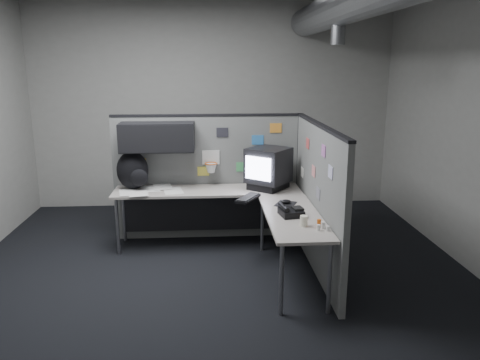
{
  "coord_description": "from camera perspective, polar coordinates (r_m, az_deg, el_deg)",
  "views": [
    {
      "loc": [
        -0.08,
        -4.62,
        2.24
      ],
      "look_at": [
        0.26,
        0.35,
        1.0
      ],
      "focal_mm": 35.0,
      "sensor_mm": 36.0,
      "label": 1
    }
  ],
  "objects": [
    {
      "name": "partition_right",
      "position": [
        5.17,
        9.42,
        -2.19
      ],
      "size": [
        0.07,
        2.23,
        1.63
      ],
      "color": "slate",
      "rests_on": "ground"
    },
    {
      "name": "mouse",
      "position": [
        5.21,
        5.6,
        -2.76
      ],
      "size": [
        0.29,
        0.31,
        0.05
      ],
      "rotation": [
        0.0,
        0.0,
        0.33
      ],
      "color": "black",
      "rests_on": "desk"
    },
    {
      "name": "partition_back",
      "position": [
        5.98,
        -5.51,
        1.89
      ],
      "size": [
        2.44,
        0.42,
        1.63
      ],
      "color": "slate",
      "rests_on": "ground"
    },
    {
      "name": "cup",
      "position": [
        4.53,
        7.79,
        -4.96
      ],
      "size": [
        0.08,
        0.08,
        0.1
      ],
      "primitive_type": "cylinder",
      "rotation": [
        0.0,
        0.0,
        0.02
      ],
      "color": "silver",
      "rests_on": "desk"
    },
    {
      "name": "phone",
      "position": [
        4.82,
        6.2,
        -3.85
      ],
      "size": [
        0.26,
        0.27,
        0.11
      ],
      "rotation": [
        0.0,
        0.0,
        -0.01
      ],
      "color": "black",
      "rests_on": "desk"
    },
    {
      "name": "bottles",
      "position": [
        4.48,
        9.9,
        -5.5
      ],
      "size": [
        0.12,
        0.15,
        0.08
      ],
      "rotation": [
        0.0,
        0.0,
        0.02
      ],
      "color": "silver",
      "rests_on": "desk"
    },
    {
      "name": "desk",
      "position": [
        5.56,
        -1.43,
        -3.05
      ],
      "size": [
        2.31,
        2.11,
        0.73
      ],
      "color": "#AAA199",
      "rests_on": "ground"
    },
    {
      "name": "keyboard",
      "position": [
        5.36,
        0.98,
        -2.21
      ],
      "size": [
        0.33,
        0.42,
        0.04
      ],
      "rotation": [
        0.0,
        0.0,
        0.26
      ],
      "color": "black",
      "rests_on": "desk"
    },
    {
      "name": "papers",
      "position": [
        5.82,
        -10.82,
        -1.24
      ],
      "size": [
        0.81,
        0.65,
        0.02
      ],
      "rotation": [
        0.0,
        0.0,
        0.2
      ],
      "color": "white",
      "rests_on": "desk"
    },
    {
      "name": "backpack",
      "position": [
        5.89,
        -12.89,
        1.07
      ],
      "size": [
        0.45,
        0.41,
        0.48
      ],
      "rotation": [
        0.0,
        0.0,
        0.3
      ],
      "color": "black",
      "rests_on": "desk"
    },
    {
      "name": "room",
      "position": [
        4.67,
        3.99,
        12.16
      ],
      "size": [
        5.62,
        5.62,
        3.22
      ],
      "color": "black",
      "rests_on": "ground"
    },
    {
      "name": "monitor",
      "position": [
        5.79,
        3.48,
        1.49
      ],
      "size": [
        0.63,
        0.63,
        0.51
      ],
      "rotation": [
        0.0,
        0.0,
        0.11
      ],
      "color": "black",
      "rests_on": "desk"
    }
  ]
}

